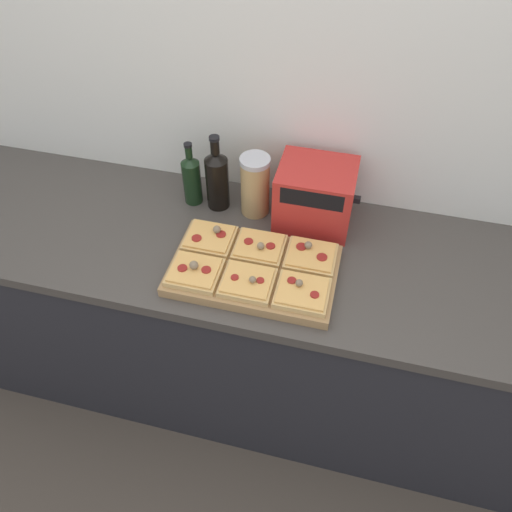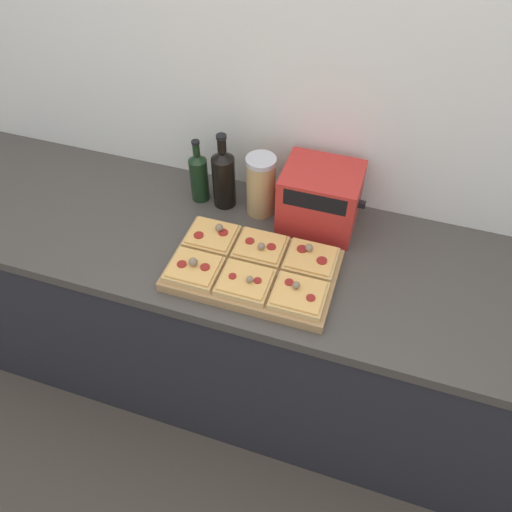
{
  "view_description": "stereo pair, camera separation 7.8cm",
  "coord_description": "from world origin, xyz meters",
  "px_view_note": "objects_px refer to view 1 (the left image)",
  "views": [
    {
      "loc": [
        0.29,
        -0.83,
        2.15
      ],
      "look_at": [
        0.02,
        0.23,
        0.99
      ],
      "focal_mm": 35.0,
      "sensor_mm": 36.0,
      "label": 1
    },
    {
      "loc": [
        0.36,
        -0.81,
        2.15
      ],
      "look_at": [
        0.02,
        0.23,
        0.99
      ],
      "focal_mm": 35.0,
      "sensor_mm": 36.0,
      "label": 2
    }
  ],
  "objects_px": {
    "cutting_board": "(254,270)",
    "wine_bottle": "(217,179)",
    "grain_jar_tall": "(255,186)",
    "olive_oil_bottle": "(192,178)",
    "toaster_oven": "(315,196)"
  },
  "relations": [
    {
      "from": "olive_oil_bottle",
      "to": "wine_bottle",
      "type": "bearing_deg",
      "value": 0.0
    },
    {
      "from": "olive_oil_bottle",
      "to": "grain_jar_tall",
      "type": "height_order",
      "value": "olive_oil_bottle"
    },
    {
      "from": "cutting_board",
      "to": "wine_bottle",
      "type": "bearing_deg",
      "value": 124.8
    },
    {
      "from": "wine_bottle",
      "to": "grain_jar_tall",
      "type": "distance_m",
      "value": 0.14
    },
    {
      "from": "grain_jar_tall",
      "to": "wine_bottle",
      "type": "bearing_deg",
      "value": -180.0
    },
    {
      "from": "olive_oil_bottle",
      "to": "wine_bottle",
      "type": "distance_m",
      "value": 0.1
    },
    {
      "from": "grain_jar_tall",
      "to": "toaster_oven",
      "type": "bearing_deg",
      "value": -0.23
    },
    {
      "from": "grain_jar_tall",
      "to": "toaster_oven",
      "type": "height_order",
      "value": "grain_jar_tall"
    },
    {
      "from": "wine_bottle",
      "to": "toaster_oven",
      "type": "xyz_separation_m",
      "value": [
        0.35,
        -0.0,
        -0.01
      ]
    },
    {
      "from": "wine_bottle",
      "to": "olive_oil_bottle",
      "type": "bearing_deg",
      "value": 180.0
    },
    {
      "from": "grain_jar_tall",
      "to": "olive_oil_bottle",
      "type": "bearing_deg",
      "value": -180.0
    },
    {
      "from": "cutting_board",
      "to": "olive_oil_bottle",
      "type": "bearing_deg",
      "value": 135.41
    },
    {
      "from": "cutting_board",
      "to": "wine_bottle",
      "type": "distance_m",
      "value": 0.38
    },
    {
      "from": "cutting_board",
      "to": "grain_jar_tall",
      "type": "height_order",
      "value": "grain_jar_tall"
    },
    {
      "from": "cutting_board",
      "to": "wine_bottle",
      "type": "relative_size",
      "value": 1.81
    }
  ]
}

